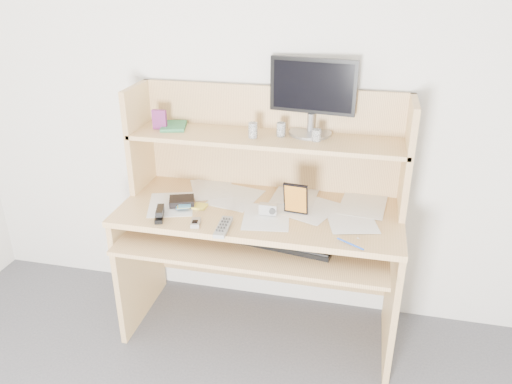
% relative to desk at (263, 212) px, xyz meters
% --- Properties ---
extents(back_wall, '(3.60, 0.04, 2.50)m').
position_rel_desk_xyz_m(back_wall, '(0.00, 0.24, 0.56)').
color(back_wall, silver).
rests_on(back_wall, floor).
extents(desk, '(1.40, 0.70, 1.30)m').
position_rel_desk_xyz_m(desk, '(0.00, 0.00, 0.00)').
color(desk, tan).
rests_on(desk, floor).
extents(paper_clutter, '(1.32, 0.54, 0.01)m').
position_rel_desk_xyz_m(paper_clutter, '(0.00, -0.08, 0.06)').
color(paper_clutter, silver).
rests_on(paper_clutter, desk).
extents(keyboard, '(0.49, 0.24, 0.03)m').
position_rel_desk_xyz_m(keyboard, '(0.15, -0.22, -0.03)').
color(keyboard, black).
rests_on(keyboard, desk).
extents(tv_remote, '(0.06, 0.19, 0.02)m').
position_rel_desk_xyz_m(tv_remote, '(-0.12, -0.33, 0.07)').
color(tv_remote, gray).
rests_on(tv_remote, paper_clutter).
extents(flip_phone, '(0.06, 0.09, 0.02)m').
position_rel_desk_xyz_m(flip_phone, '(-0.26, -0.31, 0.07)').
color(flip_phone, '#A2A2A4').
rests_on(flip_phone, paper_clutter).
extents(stapler, '(0.08, 0.14, 0.04)m').
position_rel_desk_xyz_m(stapler, '(-0.45, -0.28, 0.08)').
color(stapler, black).
rests_on(stapler, paper_clutter).
extents(wallet, '(0.15, 0.14, 0.03)m').
position_rel_desk_xyz_m(wallet, '(-0.39, -0.12, 0.08)').
color(wallet, black).
rests_on(wallet, paper_clutter).
extents(sticky_note_pad, '(0.07, 0.07, 0.01)m').
position_rel_desk_xyz_m(sticky_note_pad, '(-0.30, -0.13, 0.06)').
color(sticky_note_pad, gold).
rests_on(sticky_note_pad, desk).
extents(digital_camera, '(0.09, 0.04, 0.05)m').
position_rel_desk_xyz_m(digital_camera, '(0.05, -0.14, 0.09)').
color(digital_camera, '#A9A9AB').
rests_on(digital_camera, paper_clutter).
extents(game_case, '(0.12, 0.03, 0.17)m').
position_rel_desk_xyz_m(game_case, '(0.18, -0.11, 0.14)').
color(game_case, black).
rests_on(game_case, paper_clutter).
extents(blue_pen, '(0.12, 0.08, 0.01)m').
position_rel_desk_xyz_m(blue_pen, '(0.46, -0.34, 0.07)').
color(blue_pen, '#1640A8').
rests_on(blue_pen, paper_clutter).
extents(card_box, '(0.07, 0.02, 0.10)m').
position_rel_desk_xyz_m(card_box, '(-0.56, 0.06, 0.44)').
color(card_box, '#A51621').
rests_on(card_box, desk).
extents(shelf_book, '(0.16, 0.19, 0.02)m').
position_rel_desk_xyz_m(shelf_book, '(-0.50, 0.10, 0.39)').
color(shelf_book, '#378B54').
rests_on(shelf_book, desk).
extents(chip_stack_a, '(0.06, 0.06, 0.06)m').
position_rel_desk_xyz_m(chip_stack_a, '(0.07, 0.10, 0.42)').
color(chip_stack_a, black).
rests_on(chip_stack_a, desk).
extents(chip_stack_b, '(0.06, 0.06, 0.07)m').
position_rel_desk_xyz_m(chip_stack_b, '(0.07, 0.09, 0.42)').
color(chip_stack_b, silver).
rests_on(chip_stack_b, desk).
extents(chip_stack_c, '(0.06, 0.06, 0.06)m').
position_rel_desk_xyz_m(chip_stack_c, '(0.25, 0.05, 0.42)').
color(chip_stack_c, black).
rests_on(chip_stack_c, desk).
extents(chip_stack_d, '(0.05, 0.05, 0.08)m').
position_rel_desk_xyz_m(chip_stack_d, '(-0.06, 0.03, 0.42)').
color(chip_stack_d, silver).
rests_on(chip_stack_d, desk).
extents(monitor, '(0.43, 0.22, 0.37)m').
position_rel_desk_xyz_m(monitor, '(0.21, 0.17, 0.58)').
color(monitor, '#98999D').
rests_on(monitor, desk).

